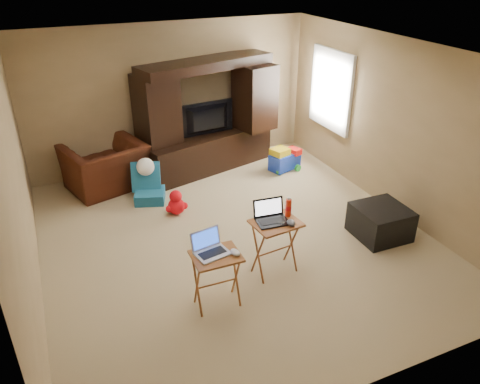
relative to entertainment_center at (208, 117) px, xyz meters
name	(u,v)px	position (x,y,z in m)	size (l,w,h in m)	color
floor	(234,237)	(-0.49, -2.27, -0.97)	(5.50, 5.50, 0.00)	beige
ceiling	(233,52)	(-0.49, -2.27, 1.53)	(5.50, 5.50, 0.00)	silver
wall_back	(171,97)	(-0.49, 0.48, 0.28)	(5.00, 5.00, 0.00)	tan
wall_front	(372,280)	(-0.49, -5.02, 0.28)	(5.00, 5.00, 0.00)	tan
wall_left	(18,191)	(-2.99, -2.27, 0.28)	(5.50, 5.50, 0.00)	tan
wall_right	(392,126)	(2.01, -2.27, 0.28)	(5.50, 5.50, 0.00)	tan
window_pane	(332,90)	(1.99, -0.72, 0.43)	(1.20, 1.20, 0.00)	white
window_frame	(331,90)	(1.97, -0.72, 0.43)	(0.06, 1.14, 1.34)	white
entertainment_center	(208,117)	(0.00, 0.00, 0.00)	(2.37, 0.59, 1.94)	black
television	(209,120)	(0.00, -0.04, -0.04)	(0.98, 0.13, 0.57)	black
recliner	(106,167)	(-1.82, -0.07, -0.59)	(1.18, 1.03, 0.77)	#4B1B10
child_rocker	(149,184)	(-1.29, -0.78, -0.67)	(0.45, 0.51, 0.60)	#175A80
plush_toy	(176,202)	(-1.03, -1.33, -0.78)	(0.35, 0.29, 0.39)	red
push_toy	(285,158)	(1.21, -0.60, -0.76)	(0.57, 0.41, 0.43)	#1634B5
ottoman	(380,222)	(1.36, -3.04, -0.75)	(0.67, 0.67, 0.43)	black
tray_table_left	(217,280)	(-1.20, -3.45, -0.64)	(0.51, 0.41, 0.67)	#925523
tray_table_right	(275,247)	(-0.34, -3.18, -0.62)	(0.54, 0.43, 0.71)	#9C5225
laptop_left	(212,245)	(-1.23, -3.42, -0.19)	(0.35, 0.29, 0.24)	silver
laptop_right	(273,213)	(-0.38, -3.16, -0.14)	(0.37, 0.30, 0.24)	black
mouse_left	(235,252)	(-1.01, -3.52, -0.28)	(0.09, 0.14, 0.06)	white
mouse_right	(291,223)	(-0.21, -3.30, -0.23)	(0.09, 0.14, 0.06)	#3B3A3F
water_bottle	(288,208)	(-0.14, -3.10, -0.15)	(0.07, 0.07, 0.22)	red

